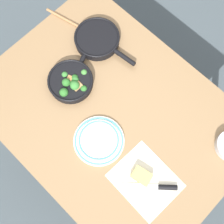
# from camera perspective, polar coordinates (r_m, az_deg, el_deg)

# --- Properties ---
(ground_plane) EXTENTS (14.00, 14.00, 0.00)m
(ground_plane) POSITION_cam_1_polar(r_m,az_deg,el_deg) (2.25, 0.00, -6.00)
(ground_plane) COLOR #424C51
(dining_table_red) EXTENTS (1.27, 0.94, 0.75)m
(dining_table_red) POSITION_cam_1_polar(r_m,az_deg,el_deg) (1.60, 0.00, -1.07)
(dining_table_red) COLOR olive
(dining_table_red) RESTS_ON ground_plane
(skillet_broccoli) EXTENTS (0.23, 0.33, 0.08)m
(skillet_broccoli) POSITION_cam_1_polar(r_m,az_deg,el_deg) (1.56, -7.47, 5.54)
(skillet_broccoli) COLOR black
(skillet_broccoli) RESTS_ON dining_table_red
(skillet_eggs) EXTENTS (0.36, 0.24, 0.05)m
(skillet_eggs) POSITION_cam_1_polar(r_m,az_deg,el_deg) (1.67, -2.65, 13.14)
(skillet_eggs) COLOR black
(skillet_eggs) RESTS_ON dining_table_red
(wooden_spoon) EXTENTS (0.35, 0.10, 0.02)m
(wooden_spoon) POSITION_cam_1_polar(r_m,az_deg,el_deg) (1.73, -5.79, 15.14)
(wooden_spoon) COLOR #996B42
(wooden_spoon) RESTS_ON dining_table_red
(parchment_sheet) EXTENTS (0.30, 0.25, 0.00)m
(parchment_sheet) POSITION_cam_1_polar(r_m,az_deg,el_deg) (1.47, 6.12, -12.37)
(parchment_sheet) COLOR silver
(parchment_sheet) RESTS_ON dining_table_red
(grater_knife) EXTENTS (0.21, 0.19, 0.02)m
(grater_knife) POSITION_cam_1_polar(r_m,az_deg,el_deg) (1.46, 8.29, -13.42)
(grater_knife) COLOR silver
(grater_knife) RESTS_ON dining_table_red
(cheese_block) EXTENTS (0.10, 0.08, 0.04)m
(cheese_block) POSITION_cam_1_polar(r_m,az_deg,el_deg) (1.45, 5.45, -11.59)
(cheese_block) COLOR #E0C15B
(cheese_block) RESTS_ON dining_table_red
(dinner_plate_stack) EXTENTS (0.24, 0.24, 0.03)m
(dinner_plate_stack) POSITION_cam_1_polar(r_m,az_deg,el_deg) (1.48, -2.41, -5.24)
(dinner_plate_stack) COLOR silver
(dinner_plate_stack) RESTS_ON dining_table_red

